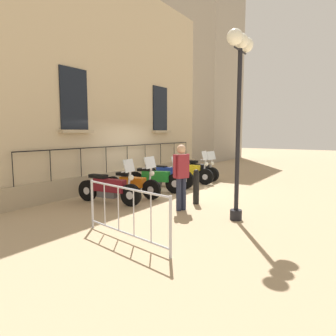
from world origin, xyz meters
TOP-DOWN VIEW (x-y plane):
  - ground_plane at (0.00, 0.00)m, footprint 60.00×60.00m
  - building_facade at (-2.24, 0.00)m, footprint 0.82×10.90m
  - motorcycle_maroon at (-0.25, -2.65)m, footprint 2.17×0.54m
  - motorcycle_orange at (-0.24, -1.61)m, footprint 2.12×0.66m
  - motorcycle_green at (-0.12, -0.54)m, footprint 2.14×0.83m
  - motorcycle_blue at (-0.27, 0.48)m, footprint 2.16×0.58m
  - motorcycle_yellow at (-0.01, 1.68)m, footprint 2.07×0.59m
  - motorcycle_black at (-0.11, 2.64)m, footprint 2.00×0.73m
  - lamppost at (3.43, -2.22)m, footprint 0.34×1.04m
  - crowd_barrier at (2.19, -4.72)m, footprint 2.34×0.50m
  - bollard at (1.88, -1.30)m, footprint 0.18×0.18m
  - pedestrian_standing at (1.88, -2.16)m, footprint 0.33×0.50m
  - distant_building at (-4.92, 12.40)m, footprint 4.60×5.44m

SIDE VIEW (x-z plane):
  - ground_plane at x=0.00m, z-range 0.00..0.00m
  - motorcycle_black at x=-0.11m, z-range -0.21..1.06m
  - motorcycle_orange at x=-0.24m, z-range -0.24..1.09m
  - motorcycle_yellow at x=-0.01m, z-range -0.23..1.10m
  - motorcycle_blue at x=-0.27m, z-range -0.05..0.92m
  - motorcycle_green at x=-0.12m, z-range -0.19..1.07m
  - motorcycle_maroon at x=-0.25m, z-range -0.22..1.11m
  - bollard at x=1.88m, z-range 0.00..1.01m
  - crowd_barrier at x=2.19m, z-range 0.04..1.09m
  - pedestrian_standing at x=1.88m, z-range 0.12..1.86m
  - lamppost at x=3.43m, z-range 1.09..5.34m
  - building_facade at x=-2.24m, z-range -0.10..7.63m
  - distant_building at x=-4.92m, z-range 0.00..12.60m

